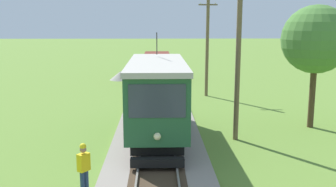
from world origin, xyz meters
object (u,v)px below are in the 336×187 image
utility_pole_near_tram (238,58)px  utility_pole_mid (207,44)px  freight_car (157,64)px  gravel_pile (121,76)px  tree_left_near (316,40)px  track_worker (84,167)px  red_tram (157,96)px

utility_pole_near_tram → utility_pole_mid: size_ratio=0.99×
freight_car → utility_pole_near_tram: 20.13m
gravel_pile → tree_left_near: bearing=-56.1°
track_worker → gravel_pile: bearing=131.4°
utility_pole_mid → track_worker: 18.42m
red_tram → gravel_pile: size_ratio=3.99×
red_tram → utility_pole_mid: (3.78, 11.26, 1.80)m
track_worker → utility_pole_near_tram: bearing=82.8°
utility_pole_near_tram → track_worker: bearing=-136.0°
red_tram → freight_car: 19.75m
freight_car → gravel_pile: size_ratio=2.43×
utility_pole_mid → tree_left_near: bearing=-63.5°
red_tram → freight_car: size_ratio=1.64×
utility_pole_near_tram → utility_pole_mid: utility_pole_mid is taller
tree_left_near → track_worker: bearing=-142.8°
track_worker → freight_car: bearing=123.4°
track_worker → tree_left_near: (10.67, 8.09, 3.71)m
utility_pole_near_tram → track_worker: 9.07m
red_tram → utility_pole_near_tram: size_ratio=1.11×
red_tram → tree_left_near: (8.28, 2.25, 2.50)m
gravel_pile → tree_left_near: 21.73m
utility_pole_mid → tree_left_near: 10.09m
track_worker → red_tram: bearing=106.5°
tree_left_near → freight_car: bearing=115.3°
utility_pole_near_tram → freight_car: bearing=100.9°
utility_pole_mid → gravel_pile: utility_pole_mid is taller
utility_pole_near_tram → tree_left_near: 5.03m
utility_pole_near_tram → gravel_pile: size_ratio=3.60×
tree_left_near → utility_pole_near_tram: bearing=-154.7°
tree_left_near → gravel_pile: bearing=123.9°
gravel_pile → red_tram: bearing=-79.8°
utility_pole_near_tram → gravel_pile: bearing=110.4°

